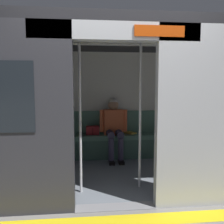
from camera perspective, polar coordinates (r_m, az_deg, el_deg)
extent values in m
plane|color=gray|center=(3.14, 0.76, -21.27)|extent=(60.00, 60.00, 0.00)
cube|color=yellow|center=(2.88, 1.52, -23.93)|extent=(8.00, 0.24, 0.01)
cube|color=#ADAFB5|center=(3.05, 18.75, -1.27)|extent=(0.95, 0.12, 2.14)
cube|color=black|center=(3.03, 18.99, 3.53)|extent=(0.52, 0.02, 0.55)
cube|color=#ADAFB5|center=(2.85, 0.81, 18.11)|extent=(1.89, 0.16, 0.20)
cube|color=#BF3F0C|center=(2.86, 10.98, 17.97)|extent=(0.56, 0.02, 0.12)
cube|color=black|center=(4.05, -1.27, 16.78)|extent=(6.40, 2.55, 0.12)
cube|color=slate|center=(4.23, -1.20, -13.82)|extent=(6.08, 2.39, 0.01)
cube|color=silver|center=(5.19, -2.32, 1.90)|extent=(6.08, 0.10, 2.14)
cube|color=#4C7566|center=(5.17, -2.26, -2.25)|extent=(3.52, 0.06, 0.45)
cube|color=white|center=(4.04, -1.26, 15.53)|extent=(4.48, 0.16, 0.03)
cube|color=gray|center=(3.14, 0.76, -21.17)|extent=(0.95, 0.19, 0.01)
cube|color=#4C7566|center=(5.00, -2.09, -5.68)|extent=(3.22, 0.44, 0.09)
cube|color=#39574C|center=(4.86, -1.91, -8.88)|extent=(3.22, 0.04, 0.38)
cube|color=#CC5933|center=(4.94, 0.31, -2.32)|extent=(0.38, 0.23, 0.50)
sphere|color=#8C664C|center=(4.91, 0.31, 1.66)|extent=(0.21, 0.21, 0.21)
sphere|color=#B2ADA8|center=(4.91, 0.30, 2.10)|extent=(0.19, 0.19, 0.19)
cylinder|color=#CC5933|center=(4.94, 3.06, -1.98)|extent=(0.08, 0.08, 0.44)
cylinder|color=#CC5933|center=(4.89, -2.39, -2.07)|extent=(0.08, 0.08, 0.44)
cylinder|color=#38334C|center=(4.79, 1.67, -5.01)|extent=(0.14, 0.40, 0.14)
cylinder|color=#38334C|center=(4.77, -0.47, -5.07)|extent=(0.14, 0.40, 0.14)
cylinder|color=#38334C|center=(4.66, 2.03, -8.70)|extent=(0.10, 0.10, 0.43)
cylinder|color=#38334C|center=(4.64, -0.20, -8.77)|extent=(0.10, 0.10, 0.43)
cube|color=black|center=(4.68, 2.11, -11.54)|extent=(0.10, 0.22, 0.06)
cube|color=black|center=(4.65, -0.12, -11.62)|extent=(0.10, 0.22, 0.06)
cube|color=maroon|center=(4.96, -4.53, -4.25)|extent=(0.26, 0.14, 0.17)
cube|color=maroon|center=(4.89, -4.50, -4.51)|extent=(0.02, 0.01, 0.14)
cube|color=gold|center=(5.07, 4.28, -4.84)|extent=(0.25, 0.27, 0.03)
cylinder|color=silver|center=(3.27, -7.41, -0.73)|extent=(0.04, 0.04, 2.12)
cylinder|color=silver|center=(3.43, 6.55, -0.39)|extent=(0.04, 0.04, 2.12)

